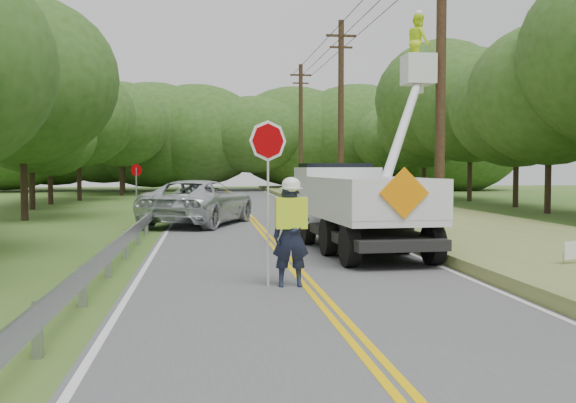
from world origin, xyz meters
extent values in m
plane|color=#34601F|center=(0.00, 0.00, 0.00)|extent=(140.00, 140.00, 0.00)
cube|color=#505052|center=(0.00, 14.00, 0.01)|extent=(7.20, 96.00, 0.02)
cube|color=#F3BC00|center=(-0.10, 14.00, 0.02)|extent=(0.12, 96.00, 0.00)
cube|color=#F3BC00|center=(0.10, 14.00, 0.02)|extent=(0.12, 96.00, 0.00)
cube|color=silver|center=(-3.45, 14.00, 0.02)|extent=(0.12, 96.00, 0.00)
cube|color=silver|center=(3.45, 14.00, 0.02)|extent=(0.12, 96.00, 0.00)
cube|color=#94979C|center=(-4.10, -2.00, 0.35)|extent=(0.12, 0.14, 0.70)
cube|color=#94979C|center=(-4.10, 1.00, 0.35)|extent=(0.12, 0.14, 0.70)
cube|color=#94979C|center=(-4.10, 4.00, 0.35)|extent=(0.12, 0.14, 0.70)
cube|color=#94979C|center=(-4.10, 7.00, 0.35)|extent=(0.12, 0.14, 0.70)
cube|color=#94979C|center=(-4.10, 10.00, 0.35)|extent=(0.12, 0.14, 0.70)
cube|color=#94979C|center=(-4.10, 13.00, 0.35)|extent=(0.12, 0.14, 0.70)
cube|color=#94979C|center=(-4.10, 16.00, 0.35)|extent=(0.12, 0.14, 0.70)
cube|color=#94979C|center=(-4.10, 19.00, 0.35)|extent=(0.12, 0.14, 0.70)
cube|color=#94979C|center=(-4.10, 22.00, 0.35)|extent=(0.12, 0.14, 0.70)
cube|color=#94979C|center=(-4.10, 25.00, 0.35)|extent=(0.12, 0.14, 0.70)
cube|color=#94979C|center=(-4.10, 28.00, 0.35)|extent=(0.12, 0.14, 0.70)
cube|color=#94979C|center=(-4.10, 31.00, 0.35)|extent=(0.12, 0.14, 0.70)
cube|color=#94979C|center=(-4.10, 34.00, 0.35)|extent=(0.12, 0.14, 0.70)
cube|color=#94979C|center=(-4.10, 37.00, 0.35)|extent=(0.12, 0.14, 0.70)
cube|color=#94979C|center=(-4.00, 15.00, 0.60)|extent=(0.05, 48.00, 0.34)
cylinder|color=black|center=(5.00, 9.00, 5.00)|extent=(0.30, 0.30, 10.00)
cylinder|color=black|center=(5.00, 24.00, 5.00)|extent=(0.30, 0.30, 10.00)
cube|color=black|center=(5.00, 24.00, 9.20)|extent=(1.60, 0.12, 0.12)
cube|color=black|center=(5.00, 24.00, 8.60)|extent=(1.20, 0.10, 0.10)
cylinder|color=black|center=(5.00, 39.00, 5.00)|extent=(0.30, 0.30, 10.00)
cube|color=black|center=(5.00, 39.00, 9.20)|extent=(1.60, 0.12, 0.12)
cube|color=black|center=(5.00, 39.00, 8.60)|extent=(1.20, 0.10, 0.10)
cylinder|color=black|center=(4.30, 17.50, 9.10)|extent=(0.03, 43.00, 0.03)
cylinder|color=black|center=(5.00, 17.50, 9.10)|extent=(0.03, 43.00, 0.03)
cylinder|color=black|center=(5.70, 17.50, 9.10)|extent=(0.03, 43.00, 0.03)
cube|color=olive|center=(7.10, 14.00, 0.15)|extent=(7.00, 96.00, 0.30)
cylinder|color=#332319|center=(-9.99, 19.93, 1.79)|extent=(0.32, 0.32, 3.58)
ellipsoid|color=#294D16|center=(-9.99, 19.93, 6.16)|extent=(8.35, 8.35, 7.35)
cylinder|color=#332319|center=(-11.57, 27.58, 1.45)|extent=(0.32, 0.32, 2.91)
ellipsoid|color=#294D16|center=(-11.57, 27.58, 5.01)|extent=(6.79, 6.79, 5.97)
cylinder|color=#332319|center=(-11.78, 32.82, 1.26)|extent=(0.32, 0.32, 2.52)
ellipsoid|color=#294D16|center=(-11.78, 32.82, 4.33)|extent=(5.87, 5.87, 5.17)
cylinder|color=#332319|center=(-10.88, 37.49, 1.70)|extent=(0.32, 0.32, 3.39)
ellipsoid|color=#294D16|center=(-10.88, 37.49, 5.84)|extent=(7.91, 7.91, 6.96)
cylinder|color=#332319|center=(-9.02, 45.70, 1.70)|extent=(0.32, 0.32, 3.40)
ellipsoid|color=#294D16|center=(-9.02, 45.70, 5.86)|extent=(7.94, 7.94, 6.99)
cylinder|color=#332319|center=(-9.47, 50.64, 1.78)|extent=(0.32, 0.32, 3.55)
ellipsoid|color=#294D16|center=(-9.47, 50.64, 6.12)|extent=(8.29, 8.29, 7.30)
cylinder|color=#332319|center=(15.10, 21.24, 1.75)|extent=(0.32, 0.32, 3.49)
ellipsoid|color=#294D16|center=(15.10, 21.24, 6.02)|extent=(8.15, 8.15, 7.18)
cylinder|color=#332319|center=(15.92, 26.45, 1.68)|extent=(0.32, 0.32, 3.35)
ellipsoid|color=#294D16|center=(15.92, 26.45, 5.78)|extent=(7.83, 7.83, 6.89)
cylinder|color=#332319|center=(15.92, 33.32, 1.91)|extent=(0.32, 0.32, 3.82)
ellipsoid|color=#294D16|center=(15.92, 33.32, 6.57)|extent=(8.90, 8.90, 7.84)
cylinder|color=#332319|center=(15.00, 36.22, 2.10)|extent=(0.32, 0.32, 4.20)
ellipsoid|color=#294D16|center=(15.00, 36.22, 7.23)|extent=(9.79, 9.79, 8.61)
cylinder|color=#332319|center=(15.31, 41.11, 1.64)|extent=(0.32, 0.32, 3.29)
ellipsoid|color=#294D16|center=(15.31, 41.11, 5.66)|extent=(7.67, 7.67, 6.75)
cylinder|color=#332319|center=(14.44, 48.22, 1.42)|extent=(0.32, 0.32, 2.84)
ellipsoid|color=#294D16|center=(14.44, 48.22, 4.90)|extent=(6.64, 6.64, 5.84)
ellipsoid|color=#294D16|center=(-21.00, 55.26, 5.50)|extent=(14.37, 10.78, 10.78)
ellipsoid|color=#294D16|center=(-17.04, 57.94, 5.50)|extent=(13.30, 9.98, 9.98)
ellipsoid|color=#294D16|center=(-12.14, 57.28, 5.50)|extent=(12.71, 9.53, 9.53)
ellipsoid|color=#294D16|center=(-7.32, 56.41, 5.50)|extent=(13.81, 10.35, 10.35)
ellipsoid|color=#294D16|center=(-2.99, 56.15, 5.50)|extent=(13.39, 10.04, 10.04)
ellipsoid|color=#294D16|center=(2.46, 54.40, 5.50)|extent=(10.01, 7.51, 7.51)
ellipsoid|color=#294D16|center=(7.06, 57.79, 5.50)|extent=(13.68, 10.26, 10.26)
ellipsoid|color=#294D16|center=(13.51, 56.98, 5.50)|extent=(14.35, 10.76, 10.76)
ellipsoid|color=#294D16|center=(17.44, 56.09, 5.50)|extent=(11.75, 8.82, 8.82)
ellipsoid|color=#294D16|center=(22.13, 54.07, 5.50)|extent=(16.00, 12.00, 12.00)
imported|color=#191E33|center=(-0.38, 2.41, 1.01)|extent=(0.73, 0.49, 1.99)
cube|color=#B9DB1B|center=(-0.38, 2.41, 1.47)|extent=(0.62, 0.38, 0.60)
ellipsoid|color=white|center=(-0.38, 2.41, 2.02)|extent=(0.37, 0.37, 0.30)
cylinder|color=#B7B7B7|center=(-0.83, 2.46, 1.41)|extent=(0.04, 0.04, 2.78)
cylinder|color=#950003|center=(-0.83, 2.46, 2.87)|extent=(0.75, 0.32, 0.80)
cylinder|color=black|center=(1.30, 4.71, 0.52)|extent=(0.37, 1.01, 0.99)
cylinder|color=black|center=(3.36, 4.84, 0.52)|extent=(0.37, 1.01, 0.99)
cylinder|color=black|center=(1.17, 6.77, 0.52)|extent=(0.37, 1.01, 0.99)
cylinder|color=black|center=(3.23, 6.90, 0.52)|extent=(0.37, 1.01, 0.99)
cylinder|color=black|center=(1.01, 9.35, 0.52)|extent=(0.37, 1.01, 0.99)
cylinder|color=black|center=(3.07, 9.48, 0.52)|extent=(0.37, 1.01, 0.99)
cube|color=black|center=(2.18, 7.14, 0.59)|extent=(2.58, 6.74, 0.26)
cube|color=silver|center=(2.23, 6.42, 1.11)|extent=(2.67, 4.89, 0.23)
cube|color=silver|center=(1.06, 6.35, 1.62)|extent=(0.36, 4.75, 0.93)
cube|color=silver|center=(3.39, 6.49, 1.62)|extent=(0.36, 4.75, 0.93)
cube|color=silver|center=(2.37, 4.07, 1.62)|extent=(2.38, 0.21, 0.93)
cube|color=silver|center=(2.01, 9.93, 1.42)|extent=(2.44, 2.10, 1.86)
cube|color=black|center=(2.00, 10.14, 2.09)|extent=(2.15, 1.47, 0.78)
cube|color=silver|center=(2.30, 5.29, 1.62)|extent=(0.99, 0.99, 0.83)
cube|color=silver|center=(4.30, 9.00, 5.27)|extent=(0.88, 0.88, 0.88)
imported|color=#B9DB1B|center=(4.30, 9.00, 6.08)|extent=(0.62, 0.80, 1.65)
cube|color=orange|center=(2.38, 4.00, 1.78)|extent=(1.17, 0.11, 1.17)
imported|color=silver|center=(-2.31, 16.73, 0.93)|extent=(5.10, 7.19, 1.82)
imported|color=#34363B|center=(-2.43, 23.64, 0.72)|extent=(2.27, 4.94, 1.40)
cylinder|color=#94979C|center=(-4.97, 18.18, 1.16)|extent=(0.06, 0.06, 2.33)
cylinder|color=#950003|center=(-4.97, 18.18, 2.22)|extent=(0.44, 0.33, 0.53)
cube|color=white|center=(5.73, 2.79, 0.59)|extent=(0.51, 0.22, 0.38)
cylinder|color=#94979C|center=(5.52, 2.79, 0.27)|extent=(0.02, 0.02, 0.54)
camera|label=1|loc=(-2.01, -10.42, 2.37)|focal=41.44mm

